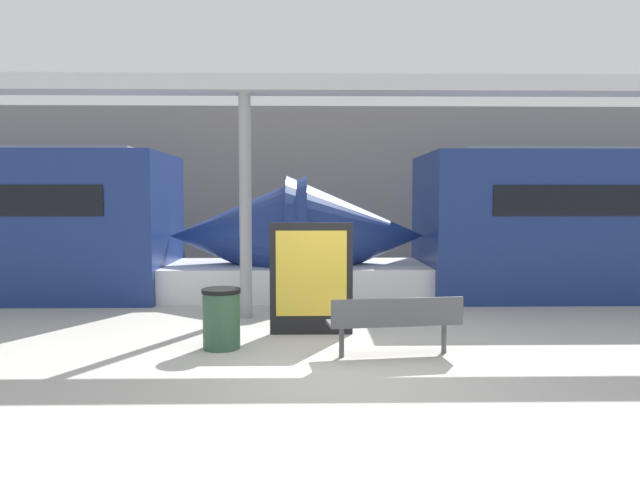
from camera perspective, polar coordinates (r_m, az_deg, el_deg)
name	(u,v)px	position (r m, az deg, el deg)	size (l,w,h in m)	color
ground_plane	(349,369)	(7.29, 2.90, -12.78)	(60.00, 60.00, 0.00)	#B2AFA8
station_wall	(325,187)	(17.96, 0.52, 5.31)	(56.00, 0.20, 5.00)	gray
bench_near	(395,319)	(7.79, 7.54, -7.85)	(1.84, 0.68, 0.81)	#4C4F54
trash_bin	(221,318)	(8.27, -9.82, -7.73)	(0.55, 0.55, 0.86)	#2D5138
poster_board	(311,278)	(8.90, -0.87, -3.84)	(1.29, 0.07, 1.76)	black
support_column_near	(245,207)	(10.20, -7.48, 3.34)	(0.22, 0.22, 3.98)	gray
canopy_beam	(244,85)	(10.40, -7.59, 15.15)	(28.00, 0.60, 0.28)	#B7B7BC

